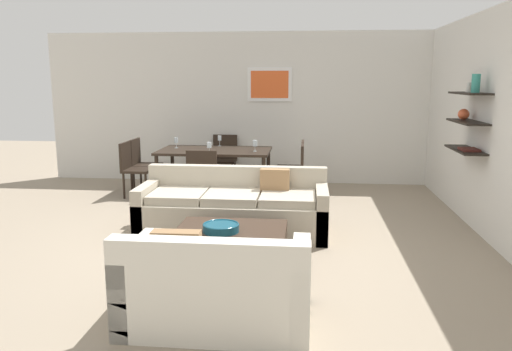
% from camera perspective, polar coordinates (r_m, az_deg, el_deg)
% --- Properties ---
extents(ground_plane, '(18.00, 18.00, 0.00)m').
position_cam_1_polar(ground_plane, '(5.98, -3.02, -7.38)').
color(ground_plane, gray).
extents(back_wall_unit, '(8.40, 0.09, 2.70)m').
position_cam_1_polar(back_wall_unit, '(9.17, 2.19, 7.63)').
color(back_wall_unit, silver).
rests_on(back_wall_unit, ground).
extents(right_wall_shelf_unit, '(0.34, 8.20, 2.70)m').
position_cam_1_polar(right_wall_shelf_unit, '(6.59, 24.87, 5.34)').
color(right_wall_shelf_unit, silver).
rests_on(right_wall_shelf_unit, ground).
extents(sofa_beige, '(2.29, 0.90, 0.78)m').
position_cam_1_polar(sofa_beige, '(6.21, -2.49, -3.86)').
color(sofa_beige, '#B2A893').
rests_on(sofa_beige, ground).
extents(loveseat_white, '(1.43, 0.90, 0.78)m').
position_cam_1_polar(loveseat_white, '(3.99, -4.50, -12.46)').
color(loveseat_white, silver).
rests_on(loveseat_white, ground).
extents(coffee_table, '(1.11, 0.94, 0.38)m').
position_cam_1_polar(coffee_table, '(5.13, -2.95, -8.27)').
color(coffee_table, '#38281E').
rests_on(coffee_table, ground).
extents(decorative_bowl, '(0.36, 0.36, 0.08)m').
position_cam_1_polar(decorative_bowl, '(5.03, -3.99, -5.87)').
color(decorative_bowl, navy).
rests_on(decorative_bowl, coffee_table).
extents(dining_table, '(1.79, 1.03, 0.75)m').
position_cam_1_polar(dining_table, '(8.18, -4.69, 2.49)').
color(dining_table, black).
rests_on(dining_table, ground).
extents(dining_chair_right_far, '(0.44, 0.44, 0.88)m').
position_cam_1_polar(dining_chair_right_far, '(8.30, 4.50, 1.36)').
color(dining_chair_right_far, black).
rests_on(dining_chair_right_far, ground).
extents(dining_chair_left_far, '(0.44, 0.44, 0.88)m').
position_cam_1_polar(dining_chair_left_far, '(8.76, -12.80, 1.61)').
color(dining_chair_left_far, black).
rests_on(dining_chair_left_far, ground).
extents(dining_chair_left_near, '(0.44, 0.44, 0.88)m').
position_cam_1_polar(dining_chair_left_near, '(8.32, -13.81, 1.10)').
color(dining_chair_left_near, black).
rests_on(dining_chair_left_near, ground).
extents(dining_chair_head, '(0.44, 0.44, 0.88)m').
position_cam_1_polar(dining_chair_head, '(9.10, -3.61, 2.21)').
color(dining_chair_head, black).
rests_on(dining_chair_head, ground).
extents(dining_chair_foot, '(0.44, 0.44, 0.88)m').
position_cam_1_polar(dining_chair_foot, '(7.32, -5.98, 0.04)').
color(dining_chair_foot, black).
rests_on(dining_chair_foot, ground).
extents(dining_chair_right_near, '(0.44, 0.44, 0.88)m').
position_cam_1_polar(dining_chair_right_near, '(7.84, 4.41, 0.80)').
color(dining_chair_right_near, black).
rests_on(dining_chair_right_near, ground).
extents(wine_glass_foot, '(0.07, 0.07, 0.18)m').
position_cam_1_polar(wine_glass_foot, '(7.71, -5.33, 3.41)').
color(wine_glass_foot, silver).
rests_on(wine_glass_foot, dining_table).
extents(wine_glass_right_near, '(0.08, 0.08, 0.18)m').
position_cam_1_polar(wine_glass_right_near, '(7.93, -0.12, 3.65)').
color(wine_glass_right_near, silver).
rests_on(wine_glass_right_near, dining_table).
extents(wine_glass_left_far, '(0.06, 0.06, 0.18)m').
position_cam_1_polar(wine_glass_left_far, '(8.42, -9.03, 3.92)').
color(wine_glass_left_far, silver).
rests_on(wine_glass_left_far, dining_table).
extents(wine_glass_head, '(0.06, 0.06, 0.18)m').
position_cam_1_polar(wine_glass_head, '(8.60, -4.15, 4.19)').
color(wine_glass_head, silver).
rests_on(wine_glass_head, dining_table).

